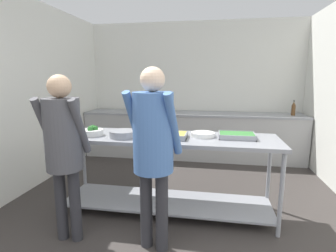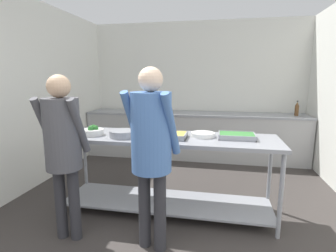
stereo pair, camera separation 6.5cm
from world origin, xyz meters
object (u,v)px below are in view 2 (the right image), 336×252
(sauce_pan, at_px, (123,133))
(guest_serving_right, at_px, (63,141))
(plate_stack, at_px, (203,135))
(serving_tray_vegetables, at_px, (237,136))
(broccoli_bowl, at_px, (93,131))
(guest_serving_left, at_px, (151,141))
(serving_tray_roast, at_px, (166,135))
(water_bottle, at_px, (297,109))

(sauce_pan, xyz_separation_m, guest_serving_right, (-0.37, -0.57, 0.04))
(sauce_pan, bearing_deg, plate_stack, 12.23)
(serving_tray_vegetables, bearing_deg, broccoli_bowl, -174.48)
(broccoli_bowl, xyz_separation_m, guest_serving_left, (0.85, -0.58, 0.07))
(serving_tray_roast, relative_size, serving_tray_vegetables, 1.15)
(plate_stack, relative_size, guest_serving_right, 0.17)
(guest_serving_right, bearing_deg, guest_serving_left, 1.08)
(serving_tray_roast, relative_size, guest_serving_right, 0.28)
(sauce_pan, relative_size, serving_tray_roast, 0.98)
(broccoli_bowl, height_order, guest_serving_left, guest_serving_left)
(serving_tray_vegetables, bearing_deg, serving_tray_roast, -171.42)
(broccoli_bowl, relative_size, sauce_pan, 0.57)
(guest_serving_left, height_order, water_bottle, guest_serving_left)
(sauce_pan, relative_size, water_bottle, 1.64)
(sauce_pan, distance_m, serving_tray_vegetables, 1.25)
(sauce_pan, xyz_separation_m, serving_tray_roast, (0.48, 0.07, -0.02))
(plate_stack, relative_size, water_bottle, 1.03)
(sauce_pan, relative_size, guest_serving_right, 0.27)
(guest_serving_right, distance_m, water_bottle, 3.98)
(sauce_pan, bearing_deg, guest_serving_left, -49.40)
(serving_tray_roast, xyz_separation_m, guest_serving_left, (-0.00, -0.62, 0.09))
(plate_stack, distance_m, water_bottle, 2.60)
(plate_stack, relative_size, guest_serving_left, 0.17)
(plate_stack, relative_size, serving_tray_vegetables, 0.70)
(guest_serving_left, distance_m, guest_serving_right, 0.85)
(plate_stack, xyz_separation_m, serving_tray_vegetables, (0.37, -0.01, 0.00))
(broccoli_bowl, height_order, serving_tray_vegetables, broccoli_bowl)
(broccoli_bowl, bearing_deg, water_bottle, 39.32)
(serving_tray_vegetables, height_order, water_bottle, water_bottle)
(broccoli_bowl, distance_m, water_bottle, 3.58)
(serving_tray_vegetables, xyz_separation_m, water_bottle, (1.15, 2.11, 0.07))
(plate_stack, xyz_separation_m, guest_serving_right, (-1.25, -0.76, 0.05))
(serving_tray_roast, relative_size, water_bottle, 1.68)
(broccoli_bowl, bearing_deg, serving_tray_vegetables, 5.52)
(broccoli_bowl, relative_size, guest_serving_right, 0.16)
(sauce_pan, height_order, serving_tray_vegetables, sauce_pan)
(serving_tray_roast, bearing_deg, guest_serving_left, -90.27)
(guest_serving_left, xyz_separation_m, guest_serving_right, (-0.85, -0.02, -0.03))
(sauce_pan, bearing_deg, broccoli_bowl, 175.94)
(serving_tray_roast, distance_m, guest_serving_right, 1.06)
(sauce_pan, bearing_deg, water_bottle, 43.83)
(broccoli_bowl, xyz_separation_m, plate_stack, (1.25, 0.16, -0.02))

